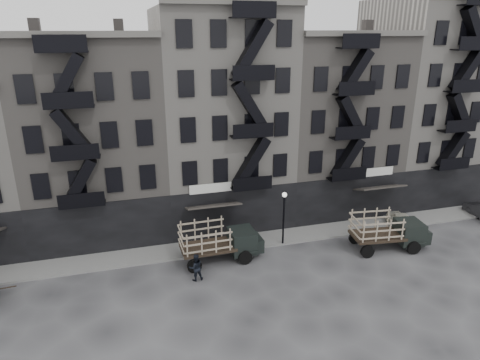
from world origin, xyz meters
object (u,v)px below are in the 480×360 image
object	(u,v)px
stake_truck_east	(388,228)
stake_truck_west	(219,239)
pedestrian_mid	(196,267)
car_east	(405,224)

from	to	relation	value
stake_truck_east	stake_truck_west	bearing A→B (deg)	178.92
pedestrian_mid	car_east	bearing A→B (deg)	-177.12
stake_truck_west	stake_truck_east	size ratio (longest dim) A/B	0.98
car_east	pedestrian_mid	world-z (taller)	pedestrian_mid
car_east	pedestrian_mid	xyz separation A→B (m)	(-17.50, -2.36, 0.26)
stake_truck_west	car_east	world-z (taller)	stake_truck_west
stake_truck_west	pedestrian_mid	world-z (taller)	stake_truck_west
stake_truck_east	pedestrian_mid	bearing A→B (deg)	-171.74
stake_truck_east	car_east	bearing A→B (deg)	40.99
car_east	pedestrian_mid	distance (m)	17.66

